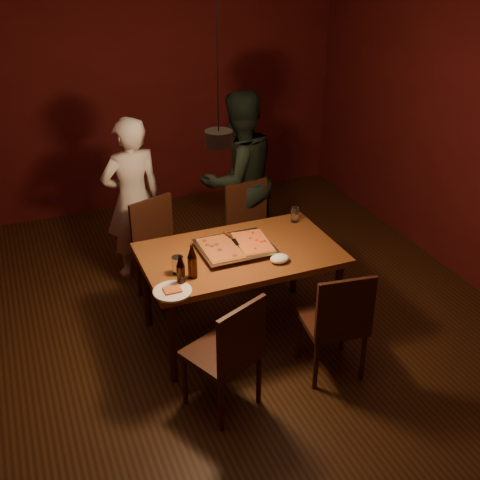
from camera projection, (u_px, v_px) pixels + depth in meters
name	position (u px, v px, depth m)	size (l,w,h in m)	color
room_shell	(220.00, 189.00, 4.02)	(6.00, 6.00, 6.00)	#3D2410
dining_table	(240.00, 260.00, 4.63)	(1.50, 0.90, 0.75)	brown
chair_far_left	(160.00, 241.00, 5.20)	(0.53, 0.53, 0.49)	#38190F
chair_far_right	(252.00, 222.00, 5.51)	(0.46, 0.46, 0.49)	#38190F
chair_near_left	(230.00, 347.00, 3.91)	(0.55, 0.55, 0.49)	#38190F
chair_near_right	(338.00, 316.00, 4.21)	(0.47, 0.47, 0.49)	#38190F
pizza_tray	(235.00, 248.00, 4.58)	(0.55, 0.45, 0.05)	silver
pizza_meat	(220.00, 248.00, 4.52)	(0.26, 0.41, 0.02)	maroon
pizza_cheese	(253.00, 242.00, 4.60)	(0.24, 0.38, 0.02)	gold
spatula	(235.00, 242.00, 4.59)	(0.09, 0.24, 0.04)	silver
beer_bottle_a	(181.00, 270.00, 4.13)	(0.06, 0.06, 0.23)	black
beer_bottle_b	(192.00, 262.00, 4.20)	(0.07, 0.07, 0.25)	black
water_glass_left	(178.00, 265.00, 4.28)	(0.08, 0.08, 0.13)	silver
water_glass_right	(295.00, 215.00, 5.01)	(0.06, 0.06, 0.13)	silver
plate_slice	(172.00, 291.00, 4.08)	(0.27, 0.27, 0.03)	white
napkin	(280.00, 259.00, 4.43)	(0.15, 0.11, 0.06)	white
diner_white	(133.00, 199.00, 5.41)	(0.56, 0.37, 1.53)	silver
diner_dark	(239.00, 179.00, 5.66)	(0.81, 0.63, 1.66)	black
pendant_lamp	(219.00, 137.00, 3.85)	(0.18, 0.18, 1.10)	black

